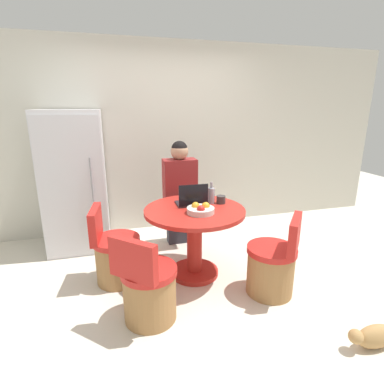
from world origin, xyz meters
TOP-DOWN VIEW (x-y plane):
  - ground_plane at (0.00, 0.00)m, footprint 12.00×12.00m
  - wall_back at (0.00, 1.58)m, footprint 7.00×0.06m
  - refrigerator at (-1.17, 1.18)m, footprint 0.73×0.72m
  - dining_table at (0.06, 0.12)m, footprint 1.03×1.03m
  - chair_near_right_corner at (0.68, -0.40)m, footprint 0.54×0.54m
  - chair_left_side at (-0.75, 0.21)m, footprint 0.48×0.47m
  - chair_near_left_corner at (-0.50, -0.47)m, footprint 0.54×0.54m
  - person_seated at (0.07, 0.86)m, footprint 0.40×0.37m
  - laptop at (0.06, 0.24)m, footprint 0.31×0.22m
  - fruit_bowl at (0.08, -0.02)m, footprint 0.27×0.27m
  - coffee_cup at (0.38, 0.22)m, footprint 0.10×0.10m
  - bottle at (0.28, 0.25)m, footprint 0.07×0.07m
  - cat at (1.07, -1.22)m, footprint 0.44×0.15m

SIDE VIEW (x-z plane):
  - ground_plane at x=0.00m, z-range 0.00..0.00m
  - cat at x=1.07m, z-range 0.00..0.19m
  - chair_near_right_corner at x=0.68m, z-range -0.12..0.68m
  - chair_left_side at x=-0.75m, z-range -0.12..0.68m
  - chair_near_left_corner at x=-0.50m, z-range -0.12..0.68m
  - dining_table at x=0.06m, z-range 0.15..0.89m
  - person_seated at x=0.07m, z-range 0.07..1.43m
  - fruit_bowl at x=0.08m, z-range 0.73..0.83m
  - coffee_cup at x=0.38m, z-range 0.74..0.83m
  - laptop at x=0.06m, z-range 0.68..0.92m
  - bottle at x=0.28m, z-range 0.72..0.95m
  - refrigerator at x=-1.17m, z-range 0.00..1.71m
  - wall_back at x=0.00m, z-range 0.00..2.60m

